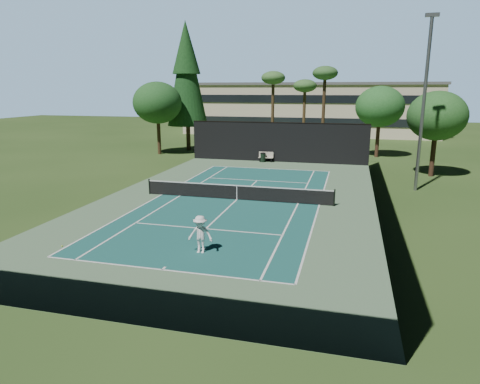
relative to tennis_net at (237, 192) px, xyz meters
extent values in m
plane|color=#2C491B|center=(0.00, 0.00, -0.56)|extent=(160.00, 160.00, 0.00)
cube|color=#567753|center=(0.00, 0.00, -0.55)|extent=(18.00, 32.00, 0.01)
cube|color=#1B5751|center=(0.00, 0.00, -0.55)|extent=(10.97, 23.77, 0.01)
cube|color=white|center=(0.00, -11.88, -0.54)|extent=(10.97, 0.10, 0.01)
cube|color=white|center=(0.00, 11.88, -0.54)|extent=(10.97, 0.10, 0.01)
cube|color=white|center=(0.00, -6.40, -0.54)|extent=(8.23, 0.10, 0.01)
cube|color=white|center=(0.00, 6.40, -0.54)|extent=(8.23, 0.10, 0.01)
cube|color=white|center=(-5.49, 0.00, -0.54)|extent=(0.10, 23.77, 0.01)
cube|color=white|center=(5.49, 0.00, -0.54)|extent=(0.10, 23.77, 0.01)
cube|color=white|center=(-4.12, 0.00, -0.54)|extent=(0.10, 23.77, 0.01)
cube|color=white|center=(4.12, 0.00, -0.54)|extent=(0.10, 23.77, 0.01)
cube|color=white|center=(0.00, 0.00, -0.54)|extent=(0.10, 12.80, 0.01)
cube|color=white|center=(0.00, -11.73, -0.54)|extent=(0.10, 0.30, 0.01)
cube|color=white|center=(0.00, 11.73, -0.54)|extent=(0.10, 0.30, 0.01)
cylinder|color=black|center=(-6.40, 0.00, -0.01)|extent=(0.10, 0.10, 1.10)
cylinder|color=black|center=(6.40, 0.00, -0.01)|extent=(0.10, 0.10, 1.10)
cube|color=black|center=(0.00, 0.00, -0.06)|extent=(12.80, 0.02, 0.92)
cube|color=white|center=(0.00, 0.00, 0.43)|extent=(12.80, 0.04, 0.07)
cube|color=white|center=(0.00, 0.00, -0.06)|extent=(0.05, 0.03, 0.92)
cube|color=black|center=(0.00, 16.00, 1.44)|extent=(18.00, 0.04, 4.00)
cube|color=black|center=(0.00, -16.00, 1.44)|extent=(18.00, 0.04, 4.00)
cube|color=black|center=(9.00, 0.00, 1.44)|extent=(0.04, 32.00, 4.00)
cube|color=black|center=(-9.00, 0.00, 1.44)|extent=(0.04, 32.00, 4.00)
cube|color=black|center=(0.00, 16.00, 3.44)|extent=(18.00, 0.06, 0.06)
imported|color=white|center=(0.88, -9.65, 0.32)|extent=(1.16, 0.70, 1.75)
sphere|color=#BCDF32|center=(-5.71, -10.59, -0.52)|extent=(0.07, 0.07, 0.07)
sphere|color=gold|center=(-3.54, 2.55, -0.52)|extent=(0.07, 0.07, 0.07)
sphere|color=#CCF237|center=(-1.00, 2.63, -0.53)|extent=(0.06, 0.06, 0.06)
sphere|color=yellow|center=(-4.73, 3.29, -0.53)|extent=(0.06, 0.06, 0.06)
cube|color=beige|center=(-1.12, 15.63, -0.11)|extent=(1.50, 0.45, 0.05)
cube|color=beige|center=(-1.12, 15.83, 0.19)|extent=(1.50, 0.06, 0.55)
cube|color=black|center=(-1.72, 15.63, -0.35)|extent=(0.06, 0.40, 0.42)
cube|color=black|center=(-0.52, 15.63, -0.35)|extent=(0.06, 0.40, 0.42)
cylinder|color=black|center=(-1.39, 15.51, -0.11)|extent=(0.52, 0.52, 0.90)
cylinder|color=black|center=(-1.39, 15.51, 0.36)|extent=(0.56, 0.56, 0.05)
cylinder|color=#45321D|center=(-12.00, 22.00, 1.24)|extent=(0.50, 0.50, 3.60)
cone|color=#153B17|center=(-12.00, 22.00, 8.44)|extent=(4.80, 4.80, 12.00)
cone|color=#153B17|center=(-12.00, 22.00, 11.44)|extent=(3.30, 3.30, 6.00)
cylinder|color=#48351F|center=(-2.00, 24.00, 3.72)|extent=(0.36, 0.36, 8.55)
ellipsoid|color=#39662D|center=(-2.00, 24.00, 7.99)|extent=(2.80, 2.80, 1.54)
cylinder|color=#4F3B22|center=(1.50, 26.00, 3.27)|extent=(0.36, 0.36, 7.65)
ellipsoid|color=#36612C|center=(1.50, 26.00, 7.09)|extent=(2.80, 2.80, 1.54)
cylinder|color=#44301D|center=(4.00, 23.00, 3.94)|extent=(0.36, 0.36, 9.00)
ellipsoid|color=#305D29|center=(4.00, 23.00, 8.44)|extent=(2.80, 2.80, 1.54)
cylinder|color=#472B1E|center=(10.00, 22.00, 1.20)|extent=(0.40, 0.40, 3.52)
ellipsoid|color=#245C25|center=(10.00, 22.00, 4.88)|extent=(5.12, 5.12, 4.35)
cylinder|color=#432A1C|center=(14.00, 12.00, 1.09)|extent=(0.40, 0.40, 3.30)
ellipsoid|color=#255822|center=(14.00, 12.00, 4.54)|extent=(4.80, 4.80, 4.08)
cylinder|color=#47311E|center=(-14.00, 18.00, 1.31)|extent=(0.40, 0.40, 3.74)
ellipsoid|color=#1F5120|center=(-14.00, 18.00, 5.22)|extent=(5.44, 5.44, 4.62)
cube|color=beige|center=(0.00, 46.00, 3.44)|extent=(40.00, 12.00, 8.00)
cube|color=#59595B|center=(0.00, 46.00, 7.54)|extent=(40.50, 12.50, 0.40)
cube|color=black|center=(0.00, 39.95, 1.84)|extent=(38.00, 0.15, 1.20)
cube|color=black|center=(0.00, 39.95, 5.24)|extent=(38.00, 0.15, 1.20)
cylinder|color=gray|center=(12.00, 6.00, 5.44)|extent=(0.24, 0.24, 12.00)
cube|color=gray|center=(12.00, 6.00, 11.54)|extent=(0.90, 0.25, 0.25)
camera|label=1|loc=(7.20, -26.88, 6.68)|focal=32.00mm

